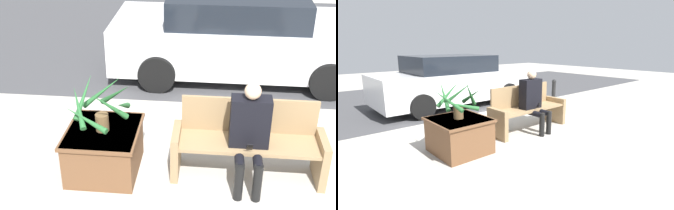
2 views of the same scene
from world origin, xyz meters
The scene contains 8 objects.
ground_plane centered at (0.00, 0.00, 0.00)m, with size 30.00×30.00×0.00m, color #ADA89E.
road_surface centered at (0.00, 5.24, 0.00)m, with size 20.00×6.00×0.01m, color #424244.
bench centered at (0.07, 0.48, 0.43)m, with size 1.78×0.53×0.91m.
person_seated centered at (0.06, 0.30, 0.69)m, with size 0.45×0.58×1.25m.
planter_box centered at (-1.63, 0.35, 0.30)m, with size 0.86×0.93×0.57m.
potted_plant centered at (-1.64, 0.34, 0.88)m, with size 0.75×0.77×0.63m.
parked_car centered at (0.05, 3.48, 0.71)m, with size 4.36×1.98×1.44m.
bollard_post centered at (2.57, 1.79, 0.37)m, with size 0.13×0.13×0.71m.
Camera 2 is at (-3.72, -3.23, 1.73)m, focal length 28.00 mm.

